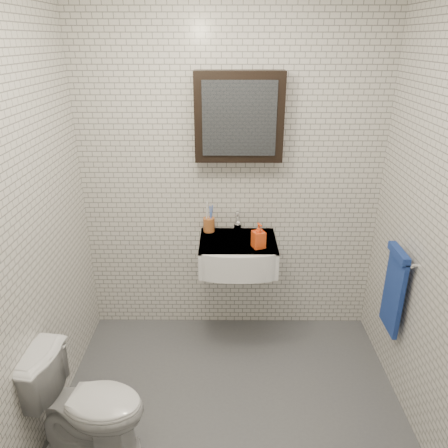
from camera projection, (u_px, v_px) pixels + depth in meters
name	position (u px, v px, depth m)	size (l,w,h in m)	color
ground	(231.00, 414.00, 2.76)	(2.20, 2.00, 0.01)	#53555B
room_shell	(233.00, 195.00, 2.18)	(2.22, 2.02, 2.51)	silver
washbasin	(238.00, 255.00, 3.14)	(0.55, 0.50, 0.20)	white
faucet	(238.00, 223.00, 3.25)	(0.06, 0.20, 0.15)	silver
mirror_cabinet	(239.00, 117.00, 2.94)	(0.60, 0.15, 0.60)	black
towel_rail	(395.00, 287.00, 2.79)	(0.09, 0.30, 0.58)	silver
toothbrush_cup	(209.00, 224.00, 3.27)	(0.10, 0.10, 0.23)	#A85C2A
soap_bottle	(259.00, 236.00, 3.00)	(0.08, 0.08, 0.18)	orange
toilet	(88.00, 404.00, 2.41)	(0.37, 0.64, 0.65)	white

